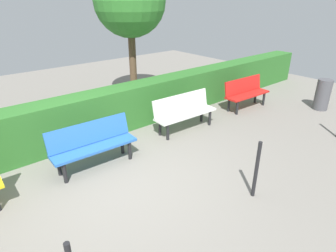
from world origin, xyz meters
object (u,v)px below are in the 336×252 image
object	(u,v)px
bench_red	(246,92)
tree_near	(130,1)
bench_white	(184,111)
bench_blue	(93,143)
trash_bin	(323,95)

from	to	relation	value
bench_red	tree_near	world-z (taller)	tree_near
bench_red	bench_white	world-z (taller)	same
bench_blue	trash_bin	size ratio (longest dim) A/B	1.85
bench_white	tree_near	xyz separation A→B (m)	(-0.25, -2.54, 2.39)
tree_near	bench_red	bearing A→B (deg)	129.49
bench_white	trash_bin	size ratio (longest dim) A/B	1.89
bench_blue	tree_near	world-z (taller)	tree_near
bench_white	bench_blue	distance (m)	2.46
bench_red	bench_white	bearing A→B (deg)	1.16
tree_near	bench_white	bearing A→B (deg)	84.33
trash_bin	bench_blue	bearing A→B (deg)	-12.74
tree_near	trash_bin	world-z (taller)	tree_near
bench_white	bench_blue	bearing A→B (deg)	4.86
bench_white	bench_red	bearing A→B (deg)	-178.92
bench_red	bench_white	distance (m)	2.39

